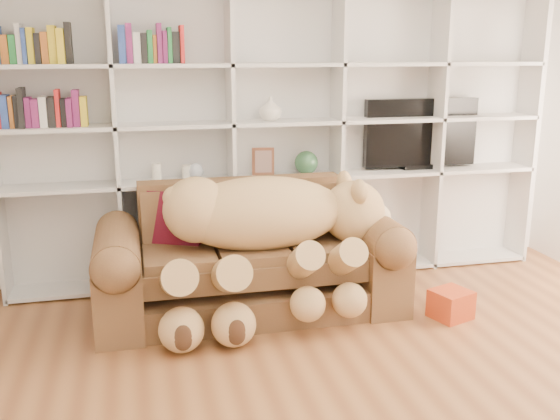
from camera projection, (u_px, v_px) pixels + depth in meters
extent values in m
cube|color=white|center=(279.00, 113.00, 5.17)|extent=(5.00, 0.02, 2.70)
cube|color=silver|center=(280.00, 132.00, 5.18)|extent=(4.40, 0.03, 2.40)
cube|color=silver|center=(116.00, 140.00, 4.73)|extent=(0.03, 0.35, 2.40)
cube|color=silver|center=(231.00, 136.00, 4.93)|extent=(0.03, 0.35, 2.40)
cube|color=silver|center=(337.00, 133.00, 5.13)|extent=(0.03, 0.35, 2.40)
cube|color=silver|center=(435.00, 130.00, 5.32)|extent=(0.03, 0.35, 2.40)
cube|color=silver|center=(526.00, 127.00, 5.52)|extent=(0.03, 0.35, 2.40)
cube|color=silver|center=(285.00, 271.00, 5.32)|extent=(4.40, 0.35, 0.03)
cube|color=silver|center=(285.00, 177.00, 5.12)|extent=(4.40, 0.35, 0.03)
cube|color=silver|center=(285.00, 122.00, 5.00)|extent=(4.40, 0.35, 0.03)
cube|color=silver|center=(285.00, 65.00, 4.89)|extent=(4.40, 0.35, 0.03)
cube|color=brown|center=(251.00, 296.00, 4.58)|extent=(2.08, 0.84, 0.22)
cube|color=brown|center=(251.00, 255.00, 4.48)|extent=(1.54, 0.69, 0.30)
cube|color=brown|center=(241.00, 213.00, 4.80)|extent=(1.54, 0.20, 0.54)
cube|color=brown|center=(119.00, 286.00, 4.33)|extent=(0.32, 0.94, 0.54)
cube|color=brown|center=(370.00, 265.00, 4.75)|extent=(0.32, 0.94, 0.54)
cylinder|color=brown|center=(117.00, 249.00, 4.26)|extent=(0.32, 0.89, 0.32)
cylinder|color=brown|center=(372.00, 231.00, 4.68)|extent=(0.32, 0.89, 0.32)
ellipsoid|color=tan|center=(261.00, 213.00, 4.39)|extent=(1.21, 0.58, 0.52)
sphere|color=tan|center=(196.00, 210.00, 4.28)|extent=(0.46, 0.46, 0.46)
sphere|color=tan|center=(353.00, 212.00, 4.55)|extent=(0.46, 0.46, 0.46)
sphere|color=beige|center=(376.00, 219.00, 4.61)|extent=(0.23, 0.23, 0.23)
sphere|color=#3D2516|center=(387.00, 219.00, 4.63)|extent=(0.07, 0.07, 0.07)
ellipsoid|color=tan|center=(359.00, 192.00, 4.35)|extent=(0.11, 0.18, 0.18)
ellipsoid|color=tan|center=(344.00, 182.00, 4.65)|extent=(0.11, 0.18, 0.18)
sphere|color=tan|center=(174.00, 198.00, 4.22)|extent=(0.16, 0.16, 0.16)
cylinder|color=tan|center=(301.00, 263.00, 4.21)|extent=(0.20, 0.55, 0.41)
cylinder|color=tan|center=(342.00, 260.00, 4.28)|extent=(0.20, 0.55, 0.41)
cylinder|color=tan|center=(177.00, 279.00, 4.03)|extent=(0.23, 0.64, 0.47)
cylinder|color=tan|center=(228.00, 275.00, 4.11)|extent=(0.23, 0.64, 0.47)
sphere|color=tan|center=(308.00, 305.00, 4.10)|extent=(0.24, 0.24, 0.24)
sphere|color=tan|center=(350.00, 301.00, 4.17)|extent=(0.24, 0.24, 0.24)
sphere|color=tan|center=(181.00, 329.00, 3.94)|extent=(0.29, 0.29, 0.29)
sphere|color=tan|center=(233.00, 324.00, 4.01)|extent=(0.29, 0.29, 0.29)
cube|color=#590F21|center=(175.00, 220.00, 4.51)|extent=(0.46, 0.37, 0.43)
cube|color=#BD3D19|center=(451.00, 304.00, 4.45)|extent=(0.32, 0.31, 0.20)
cube|color=black|center=(421.00, 132.00, 5.35)|extent=(1.01, 0.08, 0.58)
cube|color=black|center=(419.00, 166.00, 5.43)|extent=(0.34, 0.18, 0.04)
cube|color=brown|center=(263.00, 161.00, 5.04)|extent=(0.18, 0.05, 0.22)
sphere|color=#2F5C39|center=(306.00, 163.00, 5.13)|extent=(0.19, 0.19, 0.19)
cylinder|color=white|center=(157.00, 172.00, 4.86)|extent=(0.09, 0.09, 0.14)
cylinder|color=white|center=(187.00, 172.00, 4.92)|extent=(0.08, 0.08, 0.12)
sphere|color=silver|center=(196.00, 171.00, 4.93)|extent=(0.12, 0.12, 0.12)
imported|color=silver|center=(270.00, 109.00, 4.95)|extent=(0.23, 0.23, 0.19)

